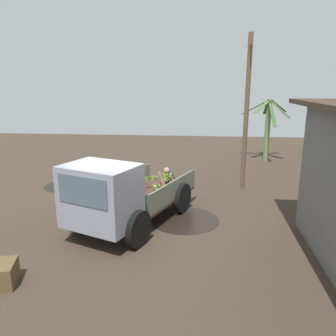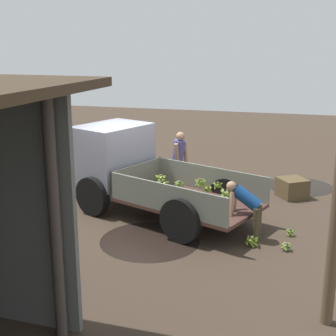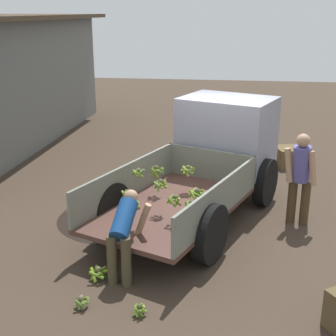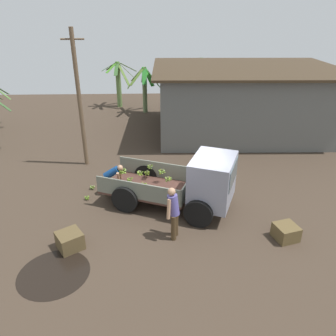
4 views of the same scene
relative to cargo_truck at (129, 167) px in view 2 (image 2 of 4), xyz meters
name	(u,v)px [view 2 (image 2 of 4)]	position (x,y,z in m)	size (l,w,h in m)	color
ground	(136,210)	(-0.22, 0.14, -1.07)	(36.00, 36.00, 0.00)	#3E3125
mud_patch_0	(150,240)	(-1.13, 1.85, -1.07)	(2.12, 2.12, 0.01)	black
mud_patch_1	(300,186)	(-4.17, -3.03, -1.07)	(1.92, 1.92, 0.01)	black
cargo_truck	(129,167)	(0.00, 0.00, 0.00)	(4.94, 3.41, 2.07)	#4B2E27
person_foreground_visitor	(178,159)	(-0.89, -1.55, -0.11)	(0.47, 0.62, 1.72)	#45331E
person_worker_loading	(247,206)	(-3.08, 1.19, -0.33)	(0.78, 0.64, 1.24)	#433B27
banana_bunch_on_ground_0	(252,241)	(-3.24, 1.55, -0.95)	(0.29, 0.29, 0.22)	brown
banana_bunch_on_ground_1	(286,246)	(-3.93, 1.58, -0.97)	(0.19, 0.21, 0.19)	brown
banana_bunch_on_ground_2	(290,232)	(-3.99, 0.80, -0.98)	(0.20, 0.20, 0.17)	#463F2D
wooden_crate_0	(292,188)	(-3.96, -1.96, -0.81)	(0.68, 0.68, 0.52)	brown
wooden_crate_1	(70,173)	(2.57, -1.77, -0.83)	(0.65, 0.65, 0.47)	brown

